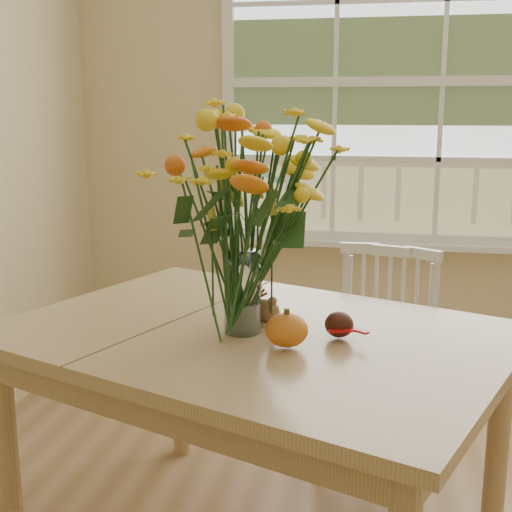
# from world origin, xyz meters

# --- Properties ---
(wall_back) EXTENTS (4.00, 0.02, 2.70)m
(wall_back) POSITION_xyz_m (0.00, 2.25, 1.35)
(wall_back) COLOR beige
(wall_back) RESTS_ON floor
(window) EXTENTS (2.42, 0.12, 1.74)m
(window) POSITION_xyz_m (0.00, 2.21, 1.53)
(window) COLOR silver
(window) RESTS_ON wall_back
(dining_table) EXTENTS (1.72, 1.48, 0.77)m
(dining_table) POSITION_xyz_m (-0.63, 0.38, 0.68)
(dining_table) COLOR tan
(dining_table) RESTS_ON floor
(windsor_chair) EXTENTS (0.49, 0.48, 0.87)m
(windsor_chair) POSITION_xyz_m (-0.26, 1.08, 0.49)
(windsor_chair) COLOR white
(windsor_chair) RESTS_ON floor
(flower_vase) EXTENTS (0.50, 0.50, 0.60)m
(flower_vase) POSITION_xyz_m (-0.66, 0.35, 1.13)
(flower_vase) COLOR white
(flower_vase) RESTS_ON dining_table
(pumpkin) EXTENTS (0.12, 0.12, 0.09)m
(pumpkin) POSITION_xyz_m (-0.51, 0.24, 0.82)
(pumpkin) COLOR orange
(pumpkin) RESTS_ON dining_table
(turkey_figurine) EXTENTS (0.10, 0.08, 0.11)m
(turkey_figurine) POSITION_xyz_m (-0.61, 0.43, 0.81)
(turkey_figurine) COLOR #CCB78C
(turkey_figurine) RESTS_ON dining_table
(dark_gourd) EXTENTS (0.13, 0.09, 0.07)m
(dark_gourd) POSITION_xyz_m (-0.38, 0.35, 0.81)
(dark_gourd) COLOR #38160F
(dark_gourd) RESTS_ON dining_table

